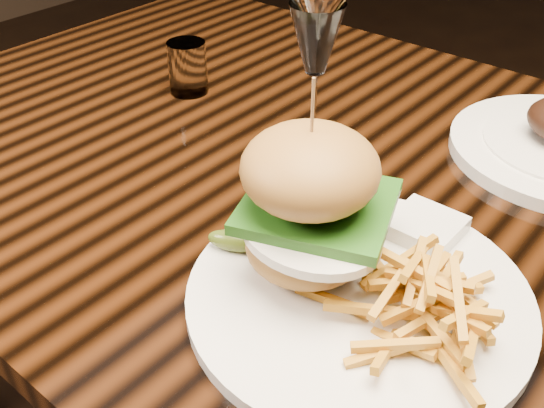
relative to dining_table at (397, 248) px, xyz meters
The scene contains 5 objects.
dining_table is the anchor object (origin of this frame).
burger_plate 0.23m from the dining_table, 77.56° to the right, with size 0.34×0.34×0.22m.
ramekin 0.13m from the dining_table, 46.80° to the right, with size 0.07×0.07×0.03m, color white.
wine_glass 0.28m from the dining_table, 167.17° to the left, with size 0.07×0.07×0.19m.
water_tumbler 0.44m from the dining_table, behind, with size 0.06×0.06×0.08m, color white.
Camera 1 is at (0.28, -0.59, 1.19)m, focal length 42.00 mm.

